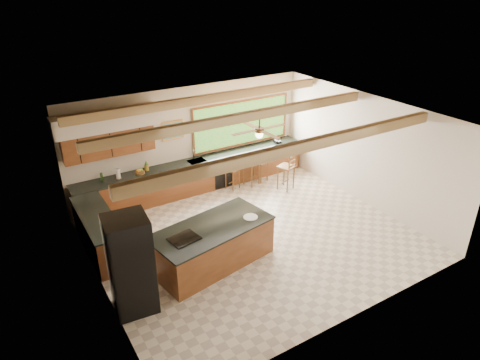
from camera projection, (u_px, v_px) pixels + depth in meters
ground at (252, 236)px, 10.40m from camera, size 7.20×7.20×0.00m
room_shell at (231, 144)px, 9.85m from camera, size 7.27×6.54×3.02m
counter_run at (177, 187)px, 11.74m from camera, size 7.12×3.10×1.22m
island at (212, 245)px, 9.27m from camera, size 2.81×1.68×0.94m
refrigerator at (131, 265)px, 7.78m from camera, size 0.84×0.82×1.96m
bar_stool_a at (233, 170)px, 12.40m from camera, size 0.46×0.46×1.02m
bar_stool_b at (253, 164)px, 12.60m from camera, size 0.51×0.51×1.16m
bar_stool_c at (262, 163)px, 12.87m from camera, size 0.45×0.45×1.03m
bar_stool_d at (288, 168)px, 12.32m from camera, size 0.55×0.55×1.19m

